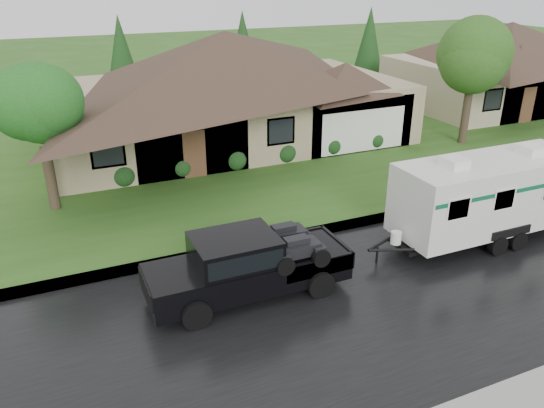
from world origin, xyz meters
The scene contains 11 objects.
ground centered at (0.00, 0.00, 0.00)m, with size 140.00×140.00×0.00m, color #2B551A.
road centered at (0.00, -2.00, 0.01)m, with size 140.00×8.00×0.01m, color black.
curb centered at (0.00, 2.25, 0.07)m, with size 140.00×0.50×0.15m, color gray.
lawn centered at (0.00, 15.00, 0.07)m, with size 140.00×26.00×0.15m, color #2B551A.
house_main centered at (2.29, 13.84, 3.59)m, with size 19.44×10.80×6.90m.
house_neighbor centered at (22.27, 14.34, 3.32)m, with size 15.12×9.72×6.45m.
tree_left_green centered at (-7.13, 7.91, 4.00)m, with size 3.36×3.36×5.55m.
tree_right_green centered at (13.16, 8.30, 4.43)m, with size 3.73×3.73×6.17m.
shrub_row centered at (2.00, 9.30, 0.65)m, with size 13.60×1.00×1.00m.
pickup_truck centered at (-2.49, -0.37, 1.02)m, with size 5.72×2.17×1.91m.
travel_trailer centered at (6.31, -0.37, 1.68)m, with size 7.05×2.48×3.16m.
Camera 1 is at (-6.94, -12.47, 8.54)m, focal length 35.00 mm.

